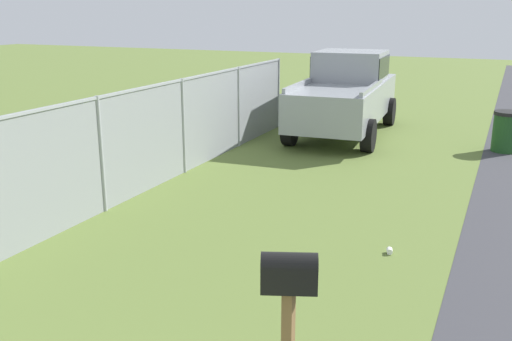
{
  "coord_description": "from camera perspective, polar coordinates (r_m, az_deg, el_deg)",
  "views": [
    {
      "loc": [
        -0.28,
        -2.01,
        3.16
      ],
      "look_at": [
        6.13,
        0.86,
        1.17
      ],
      "focal_mm": 40.3,
      "sensor_mm": 36.0,
      "label": 1
    }
  ],
  "objects": [
    {
      "name": "trash_bin",
      "position": [
        14.24,
        23.62,
        3.57
      ],
      "size": [
        0.63,
        0.63,
        0.93
      ],
      "color": "#1E4C1E",
      "rests_on": "ground"
    },
    {
      "name": "pickup_truck",
      "position": [
        15.14,
        8.96,
        7.81
      ],
      "size": [
        5.2,
        2.37,
        2.09
      ],
      "rotation": [
        0.0,
        0.0,
        0.06
      ],
      "color": "#93999E",
      "rests_on": "ground"
    },
    {
      "name": "mailbox",
      "position": [
        4.66,
        3.29,
        -11.27
      ],
      "size": [
        0.35,
        0.49,
        1.32
      ],
      "rotation": [
        0.0,
        0.0,
        0.37
      ],
      "color": "brown",
      "rests_on": "ground"
    },
    {
      "name": "fence_section",
      "position": [
        10.32,
        -10.83,
        3.46
      ],
      "size": [
        12.53,
        0.07,
        1.87
      ],
      "color": "#9EA3A8",
      "rests_on": "ground"
    },
    {
      "name": "litter_cup_far_scatter",
      "position": [
        7.94,
        13.11,
        -7.77
      ],
      "size": [
        0.12,
        0.1,
        0.08
      ],
      "primitive_type": "cylinder",
      "rotation": [
        0.0,
        1.57,
        0.25
      ],
      "color": "white",
      "rests_on": "ground"
    }
  ]
}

